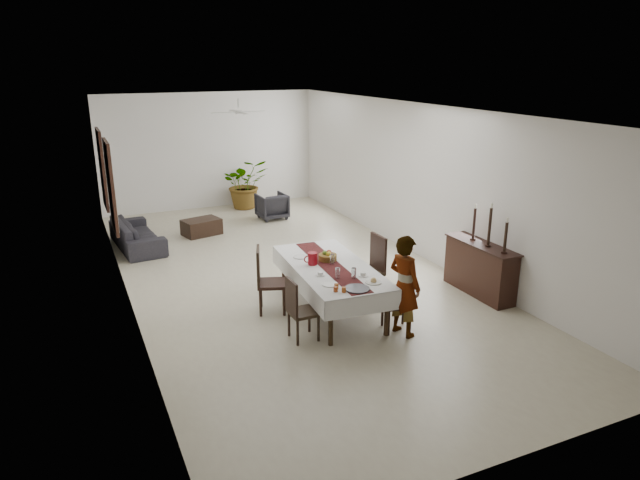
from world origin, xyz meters
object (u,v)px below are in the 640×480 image
at_px(woman, 404,286).
at_px(red_pitcher, 312,259).
at_px(dining_table_top, 330,268).
at_px(sofa, 137,234).
at_px(sideboard_body, 480,270).

bearing_deg(woman, red_pitcher, 15.85).
bearing_deg(dining_table_top, sofa, 121.57).
relative_size(sideboard_body, sofa, 0.72).
bearing_deg(red_pitcher, dining_table_top, -35.00).
relative_size(red_pitcher, woman, 0.13).
bearing_deg(woman, dining_table_top, 10.96).
distance_m(dining_table_top, sideboard_body, 2.79).
xyz_separation_m(red_pitcher, sofa, (-2.26, 4.64, -0.58)).
distance_m(red_pitcher, woman, 1.69).
bearing_deg(sofa, dining_table_top, -157.81).
bearing_deg(sofa, red_pitcher, -159.35).
bearing_deg(red_pitcher, sofa, 115.98).
bearing_deg(woman, sofa, 11.68).
xyz_separation_m(red_pitcher, sideboard_body, (2.98, -0.65, -0.44)).
bearing_deg(sideboard_body, woman, -159.40).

